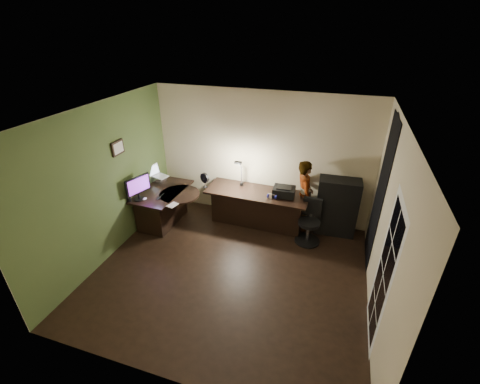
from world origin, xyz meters
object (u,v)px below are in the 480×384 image
(desk_right, at_px, (257,208))
(office_chair, at_px, (309,223))
(person, at_px, (304,196))
(cabinet, at_px, (337,207))
(desk_left, at_px, (164,207))
(monitor, at_px, (138,191))

(desk_right, height_order, office_chair, office_chair)
(office_chair, relative_size, person, 0.59)
(cabinet, bearing_deg, desk_left, -170.88)
(office_chair, bearing_deg, desk_left, -172.44)
(desk_left, distance_m, office_chair, 3.00)
(desk_left, distance_m, person, 2.90)
(office_chair, bearing_deg, person, 115.59)
(office_chair, xyz_separation_m, person, (-0.19, 0.46, 0.31))
(cabinet, distance_m, monitor, 3.88)
(desk_left, bearing_deg, cabinet, 13.77)
(desk_left, relative_size, monitor, 2.46)
(office_chair, bearing_deg, desk_right, 169.17)
(monitor, bearing_deg, person, 39.61)
(cabinet, relative_size, office_chair, 1.35)
(desk_right, bearing_deg, office_chair, -12.36)
(desk_left, relative_size, desk_right, 0.63)
(person, bearing_deg, office_chair, -176.68)
(desk_right, bearing_deg, desk_left, -163.32)
(desk_left, height_order, person, person)
(desk_right, distance_m, office_chair, 1.14)
(desk_right, xyz_separation_m, cabinet, (1.57, 0.23, 0.20))
(person, bearing_deg, desk_right, 82.54)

